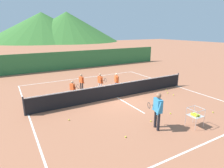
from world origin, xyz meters
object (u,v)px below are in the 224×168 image
(student_1, at_px, (81,81))
(tennis_ball_6, at_px, (69,120))
(instructor, at_px, (158,108))
(tennis_ball_1, at_px, (213,112))
(student_2, at_px, (100,81))
(tennis_ball_4, at_px, (170,113))
(tennis_ball_0, at_px, (168,93))
(student_3, at_px, (117,80))
(tennis_ball_7, at_px, (151,121))
(tennis_net, at_px, (117,90))
(tennis_ball_3, at_px, (174,95))
(ball_cart, at_px, (195,115))
(tennis_ball_8, at_px, (126,137))
(tennis_ball_2, at_px, (166,90))
(student_0, at_px, (73,88))

(student_1, xyz_separation_m, tennis_ball_6, (-2.28, -4.18, -0.72))
(instructor, relative_size, tennis_ball_6, 25.14)
(student_1, relative_size, tennis_ball_1, 18.59)
(student_2, distance_m, tennis_ball_6, 4.82)
(tennis_ball_4, bearing_deg, tennis_ball_0, 47.10)
(student_3, height_order, tennis_ball_7, student_3)
(student_2, distance_m, tennis_ball_0, 4.86)
(tennis_net, bearing_deg, tennis_ball_3, -23.05)
(student_3, xyz_separation_m, ball_cart, (0.39, -6.36, -0.22))
(tennis_net, height_order, ball_cart, tennis_net)
(student_2, height_order, tennis_ball_7, student_2)
(student_2, relative_size, tennis_ball_0, 19.93)
(tennis_net, distance_m, tennis_ball_6, 4.18)
(instructor, relative_size, tennis_ball_8, 25.14)
(tennis_ball_2, bearing_deg, tennis_ball_7, -142.57)
(student_2, distance_m, tennis_ball_1, 7.34)
(student_3, relative_size, tennis_ball_8, 19.92)
(tennis_ball_0, xyz_separation_m, tennis_ball_8, (-5.78, -3.35, 0.00))
(student_1, relative_size, tennis_ball_6, 18.59)
(tennis_ball_2, bearing_deg, student_1, 151.53)
(tennis_ball_3, bearing_deg, student_3, 136.66)
(student_2, height_order, tennis_ball_6, student_2)
(instructor, bearing_deg, tennis_ball_4, 24.99)
(ball_cart, relative_size, tennis_ball_0, 13.22)
(student_0, height_order, student_2, student_2)
(instructor, distance_m, tennis_ball_6, 4.34)
(tennis_ball_0, xyz_separation_m, tennis_ball_7, (-3.92, -2.77, 0.00))
(instructor, height_order, tennis_ball_7, instructor)
(student_1, relative_size, tennis_ball_8, 18.59)
(tennis_ball_1, bearing_deg, tennis_ball_2, 80.33)
(tennis_ball_1, relative_size, tennis_ball_2, 1.00)
(ball_cart, xyz_separation_m, tennis_ball_2, (2.91, 4.66, -0.56))
(tennis_ball_2, distance_m, tennis_ball_6, 7.87)
(tennis_ball_7, xyz_separation_m, tennis_ball_8, (-1.86, -0.58, 0.00))
(student_1, relative_size, tennis_ball_0, 18.59)
(student_3, distance_m, tennis_ball_1, 6.46)
(student_0, bearing_deg, tennis_ball_8, -86.07)
(student_2, height_order, tennis_ball_0, student_2)
(student_0, xyz_separation_m, tennis_ball_4, (3.76, -4.83, -0.70))
(tennis_ball_3, bearing_deg, instructor, -145.34)
(tennis_ball_4, bearing_deg, student_1, 113.58)
(tennis_net, bearing_deg, ball_cart, -78.24)
(tennis_ball_1, distance_m, tennis_ball_3, 3.13)
(tennis_net, distance_m, tennis_ball_0, 3.74)
(ball_cart, xyz_separation_m, tennis_ball_4, (0.09, 1.52, -0.56))
(tennis_ball_6, bearing_deg, tennis_ball_2, 8.79)
(tennis_ball_3, bearing_deg, tennis_ball_1, -96.09)
(tennis_ball_1, xyz_separation_m, tennis_ball_8, (-5.48, 0.27, 0.00))
(ball_cart, bearing_deg, instructor, 156.78)
(student_1, bearing_deg, student_3, -30.34)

